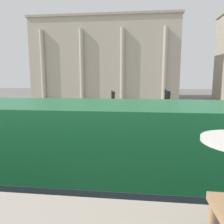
{
  "coord_description": "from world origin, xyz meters",
  "views": [
    {
      "loc": [
        0.65,
        -1.95,
        4.86
      ],
      "look_at": [
        -1.41,
        15.93,
        2.06
      ],
      "focal_mm": 35.0,
      "sensor_mm": 36.0,
      "label": 1
    }
  ],
  "objects_px": {
    "traffic_light_near": "(166,113)",
    "pedestrian_red": "(100,142)",
    "pedestrian_white": "(127,103)",
    "double_decker_bus": "(58,178)",
    "pedestrian_yellow": "(130,122)",
    "traffic_light_mid": "(113,103)",
    "plaza_building_left": "(106,60)",
    "car_maroon": "(163,114)"
  },
  "relations": [
    {
      "from": "pedestrian_white",
      "to": "traffic_light_mid",
      "type": "bearing_deg",
      "value": -151.12
    },
    {
      "from": "plaza_building_left",
      "to": "pedestrian_red",
      "type": "height_order",
      "value": "plaza_building_left"
    },
    {
      "from": "pedestrian_yellow",
      "to": "car_maroon",
      "type": "bearing_deg",
      "value": 46.01
    },
    {
      "from": "double_decker_bus",
      "to": "car_maroon",
      "type": "bearing_deg",
      "value": 76.45
    },
    {
      "from": "traffic_light_mid",
      "to": "car_maroon",
      "type": "relative_size",
      "value": 0.87
    },
    {
      "from": "pedestrian_white",
      "to": "traffic_light_near",
      "type": "bearing_deg",
      "value": -137.27
    },
    {
      "from": "plaza_building_left",
      "to": "car_maroon",
      "type": "xyz_separation_m",
      "value": [
        10.79,
        -29.16,
        -8.62
      ]
    },
    {
      "from": "traffic_light_near",
      "to": "plaza_building_left",
      "type": "bearing_deg",
      "value": 103.29
    },
    {
      "from": "car_maroon",
      "to": "pedestrian_white",
      "type": "bearing_deg",
      "value": 65.3
    },
    {
      "from": "traffic_light_near",
      "to": "pedestrian_white",
      "type": "distance_m",
      "value": 20.02
    },
    {
      "from": "traffic_light_mid",
      "to": "pedestrian_red",
      "type": "distance_m",
      "value": 8.56
    },
    {
      "from": "traffic_light_near",
      "to": "pedestrian_yellow",
      "type": "bearing_deg",
      "value": 113.61
    },
    {
      "from": "pedestrian_red",
      "to": "pedestrian_white",
      "type": "xyz_separation_m",
      "value": [
        0.81,
        20.68,
        0.07
      ]
    },
    {
      "from": "plaza_building_left",
      "to": "pedestrian_yellow",
      "type": "relative_size",
      "value": 21.34
    },
    {
      "from": "car_maroon",
      "to": "pedestrian_red",
      "type": "relative_size",
      "value": 2.56
    },
    {
      "from": "double_decker_bus",
      "to": "pedestrian_yellow",
      "type": "bearing_deg",
      "value": 84.45
    },
    {
      "from": "pedestrian_red",
      "to": "traffic_light_mid",
      "type": "bearing_deg",
      "value": -76.76
    },
    {
      "from": "double_decker_bus",
      "to": "pedestrian_white",
      "type": "relative_size",
      "value": 6.47
    },
    {
      "from": "traffic_light_mid",
      "to": "car_maroon",
      "type": "height_order",
      "value": "traffic_light_mid"
    },
    {
      "from": "double_decker_bus",
      "to": "plaza_building_left",
      "type": "height_order",
      "value": "plaza_building_left"
    },
    {
      "from": "pedestrian_yellow",
      "to": "pedestrian_white",
      "type": "distance_m",
      "value": 14.25
    },
    {
      "from": "pedestrian_yellow",
      "to": "traffic_light_near",
      "type": "bearing_deg",
      "value": -80.33
    },
    {
      "from": "double_decker_bus",
      "to": "pedestrian_red",
      "type": "relative_size",
      "value": 6.87
    },
    {
      "from": "plaza_building_left",
      "to": "pedestrian_red",
      "type": "relative_size",
      "value": 20.87
    },
    {
      "from": "plaza_building_left",
      "to": "pedestrian_red",
      "type": "distance_m",
      "value": 42.94
    },
    {
      "from": "plaza_building_left",
      "to": "pedestrian_white",
      "type": "xyz_separation_m",
      "value": [
        6.35,
        -21.07,
        -8.31
      ]
    },
    {
      "from": "plaza_building_left",
      "to": "traffic_light_mid",
      "type": "relative_size",
      "value": 9.36
    },
    {
      "from": "traffic_light_mid",
      "to": "pedestrian_red",
      "type": "xyz_separation_m",
      "value": [
        0.13,
        -8.44,
        -1.46
      ]
    },
    {
      "from": "pedestrian_red",
      "to": "pedestrian_white",
      "type": "height_order",
      "value": "pedestrian_white"
    },
    {
      "from": "traffic_light_mid",
      "to": "pedestrian_white",
      "type": "height_order",
      "value": "traffic_light_mid"
    },
    {
      "from": "traffic_light_near",
      "to": "pedestrian_yellow",
      "type": "relative_size",
      "value": 2.59
    },
    {
      "from": "double_decker_bus",
      "to": "plaza_building_left",
      "type": "relative_size",
      "value": 0.33
    },
    {
      "from": "plaza_building_left",
      "to": "car_maroon",
      "type": "bearing_deg",
      "value": -69.7
    },
    {
      "from": "double_decker_bus",
      "to": "pedestrian_red",
      "type": "xyz_separation_m",
      "value": [
        -0.31,
        7.92,
        -1.44
      ]
    },
    {
      "from": "traffic_light_near",
      "to": "pedestrian_red",
      "type": "bearing_deg",
      "value": -166.15
    },
    {
      "from": "traffic_light_mid",
      "to": "pedestrian_yellow",
      "type": "height_order",
      "value": "traffic_light_mid"
    },
    {
      "from": "car_maroon",
      "to": "pedestrian_white",
      "type": "height_order",
      "value": "pedestrian_white"
    },
    {
      "from": "traffic_light_near",
      "to": "pedestrian_red",
      "type": "distance_m",
      "value": 4.57
    },
    {
      "from": "traffic_light_mid",
      "to": "pedestrian_yellow",
      "type": "distance_m",
      "value": 3.08
    },
    {
      "from": "plaza_building_left",
      "to": "traffic_light_mid",
      "type": "height_order",
      "value": "plaza_building_left"
    },
    {
      "from": "double_decker_bus",
      "to": "pedestrian_yellow",
      "type": "relative_size",
      "value": 7.02
    },
    {
      "from": "car_maroon",
      "to": "pedestrian_white",
      "type": "relative_size",
      "value": 2.41
    }
  ]
}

